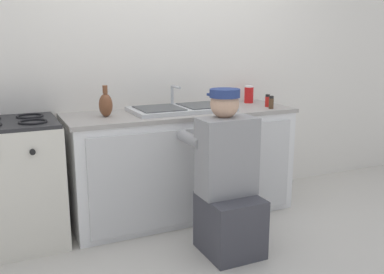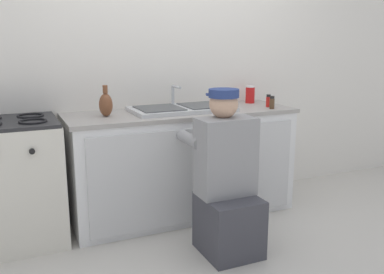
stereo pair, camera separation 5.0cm
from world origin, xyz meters
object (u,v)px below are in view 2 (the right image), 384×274
at_px(plumber_person, 227,186).
at_px(spice_bottle_pepper, 272,103).
at_px(stove_range, 16,182).
at_px(vase_decorative, 106,104).
at_px(spice_bottle_red, 268,101).
at_px(soda_cup_red, 250,95).
at_px(sink_double_basin, 182,108).

xyz_separation_m(plumber_person, spice_bottle_pepper, (0.70, 0.52, 0.45)).
bearing_deg(stove_range, vase_decorative, -0.67).
bearing_deg(plumber_person, spice_bottle_red, 40.35).
xyz_separation_m(spice_bottle_pepper, soda_cup_red, (0.02, 0.37, 0.02)).
height_order(spice_bottle_pepper, spice_bottle_red, same).
distance_m(sink_double_basin, vase_decorative, 0.61).
bearing_deg(vase_decorative, plumber_person, -48.99).
bearing_deg(vase_decorative, stove_range, 179.33).
distance_m(sink_double_basin, plumber_person, 0.84).
xyz_separation_m(spice_bottle_pepper, spice_bottle_red, (0.03, 0.10, 0.00)).
xyz_separation_m(spice_bottle_red, soda_cup_red, (-0.02, 0.27, 0.02)).
bearing_deg(spice_bottle_pepper, plumber_person, -143.28).
bearing_deg(plumber_person, soda_cup_red, 51.18).
xyz_separation_m(plumber_person, soda_cup_red, (0.71, 0.88, 0.48)).
xyz_separation_m(sink_double_basin, spice_bottle_red, (0.75, -0.11, 0.03)).
distance_m(plumber_person, spice_bottle_red, 1.06).
distance_m(sink_double_basin, soda_cup_red, 0.75).
xyz_separation_m(plumber_person, vase_decorative, (-0.63, 0.72, 0.49)).
height_order(sink_double_basin, soda_cup_red, sink_double_basin).
relative_size(plumber_person, spice_bottle_pepper, 10.52).
distance_m(vase_decorative, spice_bottle_red, 1.36).
relative_size(vase_decorative, spice_bottle_pepper, 2.19).
xyz_separation_m(sink_double_basin, soda_cup_red, (0.73, 0.16, 0.06)).
relative_size(stove_range, soda_cup_red, 5.88).
height_order(sink_double_basin, stove_range, sink_double_basin).
relative_size(sink_double_basin, soda_cup_red, 5.26).
bearing_deg(spice_bottle_pepper, vase_decorative, 171.43).
xyz_separation_m(vase_decorative, soda_cup_red, (1.34, 0.17, -0.01)).
bearing_deg(stove_range, sink_double_basin, 0.10).
height_order(spice_bottle_pepper, soda_cup_red, soda_cup_red).
height_order(stove_range, soda_cup_red, soda_cup_red).
bearing_deg(stove_range, plumber_person, -29.53).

